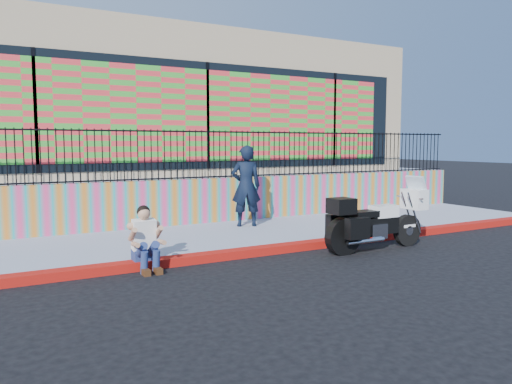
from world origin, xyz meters
TOP-DOWN VIEW (x-y plane):
  - ground at (0.00, 0.00)m, footprint 90.00×90.00m
  - red_curb at (0.00, 0.00)m, footprint 16.00×0.30m
  - sidewalk at (0.00, 1.65)m, footprint 16.00×3.00m
  - mural_wall at (0.00, 3.25)m, footprint 16.00×0.20m
  - metal_fence at (0.00, 3.25)m, footprint 15.80×0.04m
  - elevated_platform at (0.00, 8.35)m, footprint 16.00×10.00m
  - storefront_building at (0.00, 8.13)m, footprint 14.00×8.06m
  - police_motorcycle at (1.47, -0.76)m, footprint 2.34×0.77m
  - police_officer at (0.17, 2.27)m, footprint 0.82×0.67m
  - seated_man at (-2.98, -0.14)m, footprint 0.54×0.71m

SIDE VIEW (x-z plane):
  - ground at x=0.00m, z-range 0.00..0.00m
  - red_curb at x=0.00m, z-range 0.00..0.15m
  - sidewalk at x=0.00m, z-range 0.00..0.15m
  - seated_man at x=-2.98m, z-range -0.08..0.98m
  - police_motorcycle at x=1.47m, z-range -0.12..1.34m
  - elevated_platform at x=0.00m, z-range 0.00..1.25m
  - mural_wall at x=0.00m, z-range 0.15..1.25m
  - police_officer at x=0.17m, z-range 0.15..2.07m
  - metal_fence at x=0.00m, z-range 1.25..2.45m
  - storefront_building at x=0.00m, z-range 1.25..5.25m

